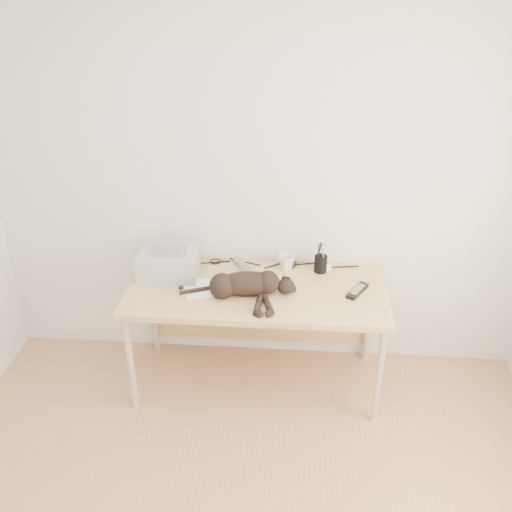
# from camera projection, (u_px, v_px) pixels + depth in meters

# --- Properties ---
(wall_back) EXTENTS (3.50, 0.00, 3.50)m
(wall_back) POSITION_uv_depth(u_px,v_px,m) (261.00, 182.00, 3.55)
(wall_back) COLOR silver
(wall_back) RESTS_ON floor
(desk) EXTENTS (1.60, 0.70, 0.74)m
(desk) POSITION_uv_depth(u_px,v_px,m) (258.00, 299.00, 3.64)
(desk) COLOR tan
(desk) RESTS_ON floor
(printer) EXTENTS (0.38, 0.33, 0.18)m
(printer) POSITION_uv_depth(u_px,v_px,m) (169.00, 262.00, 3.62)
(printer) COLOR #A6A6AB
(printer) RESTS_ON desk
(papers) EXTENTS (0.33, 0.27, 0.01)m
(papers) POSITION_uv_depth(u_px,v_px,m) (205.00, 288.00, 3.51)
(papers) COLOR white
(papers) RESTS_ON desk
(cat) EXTENTS (0.71, 0.33, 0.16)m
(cat) POSITION_uv_depth(u_px,v_px,m) (243.00, 285.00, 3.41)
(cat) COLOR black
(cat) RESTS_ON desk
(mug) EXTENTS (0.14, 0.14, 0.10)m
(mug) POSITION_uv_depth(u_px,v_px,m) (286.00, 263.00, 3.69)
(mug) COLOR silver
(mug) RESTS_ON desk
(pen_cup) EXTENTS (0.08, 0.08, 0.21)m
(pen_cup) POSITION_uv_depth(u_px,v_px,m) (321.00, 263.00, 3.66)
(pen_cup) COLOR black
(pen_cup) RESTS_ON desk
(remote_grey) EXTENTS (0.16, 0.20, 0.02)m
(remote_grey) POSITION_uv_depth(u_px,v_px,m) (244.00, 266.00, 3.73)
(remote_grey) COLOR gray
(remote_grey) RESTS_ON desk
(remote_black) EXTENTS (0.15, 0.20, 0.02)m
(remote_black) POSITION_uv_depth(u_px,v_px,m) (357.00, 291.00, 3.46)
(remote_black) COLOR black
(remote_black) RESTS_ON desk
(mouse) EXTENTS (0.10, 0.12, 0.03)m
(mouse) POSITION_uv_depth(u_px,v_px,m) (327.00, 267.00, 3.71)
(mouse) COLOR white
(mouse) RESTS_ON desk
(cable_tangle) EXTENTS (1.36, 0.09, 0.01)m
(cable_tangle) POSITION_uv_depth(u_px,v_px,m) (260.00, 263.00, 3.77)
(cable_tangle) COLOR black
(cable_tangle) RESTS_ON desk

